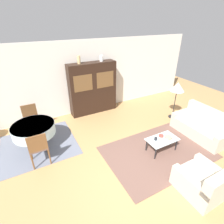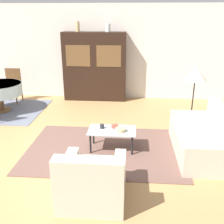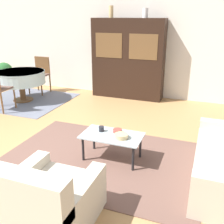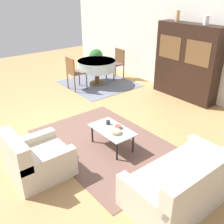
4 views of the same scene
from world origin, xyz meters
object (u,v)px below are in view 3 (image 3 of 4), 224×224
(bowl_small, at_px, (117,131))
(vase_short, at_px, (145,13))
(armchair, at_px, (46,202))
(display_cabinet, at_px, (128,59))
(dining_table, at_px, (21,78))
(cup, at_px, (101,129))
(bowl, at_px, (121,136))
(dining_chair_far, at_px, (40,72))
(vase_tall, at_px, (111,12))
(coffee_table, at_px, (112,138))
(potted_plant, at_px, (4,73))

(bowl_small, xyz_separation_m, vase_short, (-0.40, 3.00, 1.64))
(armchair, distance_m, display_cabinet, 4.64)
(dining_table, bearing_deg, cup, -31.93)
(bowl, distance_m, bowl_small, 0.20)
(dining_chair_far, bearing_deg, vase_tall, -166.50)
(cup, height_order, bowl, cup)
(coffee_table, height_order, vase_tall, vase_tall)
(cup, bearing_deg, vase_tall, 108.28)
(vase_tall, relative_size, vase_short, 1.29)
(coffee_table, bearing_deg, dining_chair_far, 139.19)
(armchair, xyz_separation_m, vase_tall, (-1.05, 4.55, 1.80))
(dining_chair_far, relative_size, vase_tall, 3.45)
(bowl_small, distance_m, vase_short, 3.44)
(dining_chair_far, bearing_deg, display_cabinet, -169.06)
(dining_chair_far, bearing_deg, vase_short, -170.60)
(display_cabinet, xyz_separation_m, cup, (0.56, -3.05, -0.54))
(dining_table, distance_m, cup, 3.40)
(vase_short, bearing_deg, coffee_table, -83.49)
(armchair, height_order, coffee_table, armchair)
(vase_tall, xyz_separation_m, potted_plant, (-3.27, -0.29, -1.67))
(dining_chair_far, height_order, cup, dining_chair_far)
(armchair, relative_size, dining_chair_far, 0.95)
(cup, xyz_separation_m, vase_tall, (-1.01, 3.05, 1.65))
(vase_short, bearing_deg, bowl_small, -82.42)
(armchair, height_order, vase_tall, vase_tall)
(dining_chair_far, height_order, bowl, dining_chair_far)
(bowl, relative_size, vase_tall, 0.70)
(potted_plant, bearing_deg, vase_short, 3.98)
(coffee_table, distance_m, dining_chair_far, 4.07)
(cup, xyz_separation_m, bowl_small, (0.24, 0.05, -0.01))
(vase_short, height_order, potted_plant, vase_short)
(coffee_table, distance_m, bowl, 0.18)
(bowl, bearing_deg, vase_short, 99.22)
(cup, bearing_deg, bowl, -17.46)
(display_cabinet, relative_size, dining_table, 1.67)
(bowl, distance_m, vase_tall, 3.82)
(dining_chair_far, height_order, vase_short, vase_short)
(bowl_small, relative_size, vase_tall, 0.49)
(cup, relative_size, bowl_small, 0.59)
(dining_table, distance_m, potted_plant, 1.70)
(cup, bearing_deg, bowl_small, 11.96)
(armchair, distance_m, bowl, 1.44)
(display_cabinet, bearing_deg, vase_short, 0.13)
(dining_table, bearing_deg, coffee_table, -31.12)
(bowl_small, distance_m, vase_tall, 3.65)
(display_cabinet, xyz_separation_m, dining_table, (-2.33, -1.25, -0.39))
(bowl_small, bearing_deg, potted_plant, 149.03)
(vase_tall, distance_m, vase_short, 0.84)
(dining_table, height_order, vase_short, vase_short)
(bowl, xyz_separation_m, vase_short, (-0.51, 3.16, 1.63))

